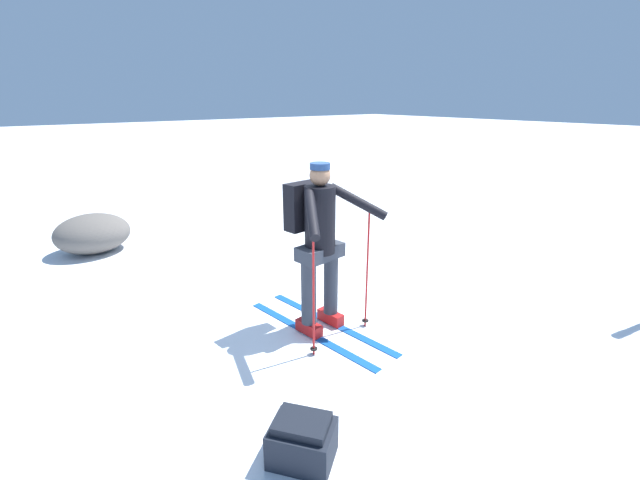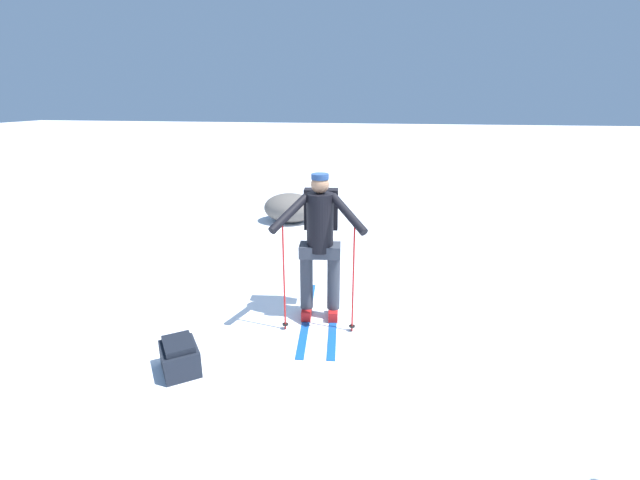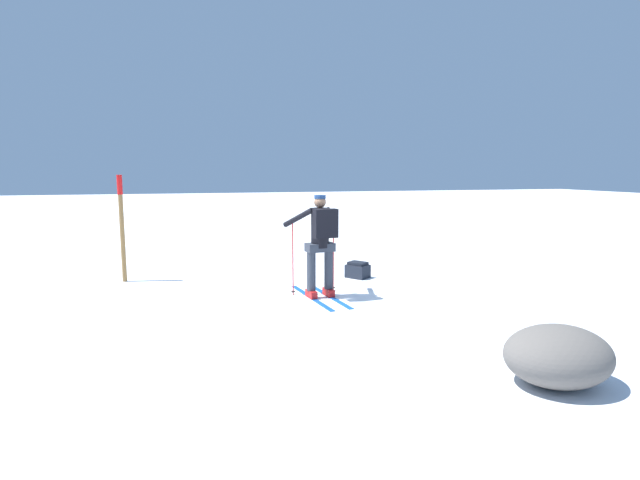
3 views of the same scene
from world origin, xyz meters
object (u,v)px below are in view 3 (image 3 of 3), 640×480
object	(u,v)px
skier	(321,239)
trail_marker	(122,220)
rock_boulder	(558,356)
dropped_backpack	(358,270)

from	to	relation	value
skier	trail_marker	distance (m)	4.00
trail_marker	rock_boulder	xyz separation A→B (m)	(4.69, -6.18, -0.89)
rock_boulder	skier	bearing A→B (deg)	108.85
skier	dropped_backpack	world-z (taller)	skier
skier	rock_boulder	distance (m)	4.26
rock_boulder	trail_marker	bearing A→B (deg)	127.22
trail_marker	dropped_backpack	bearing A→B (deg)	-11.32
dropped_backpack	trail_marker	distance (m)	4.68
dropped_backpack	trail_marker	world-z (taller)	trail_marker
skier	dropped_backpack	xyz separation A→B (m)	(1.14, 1.31, -0.85)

